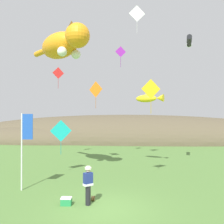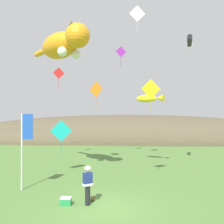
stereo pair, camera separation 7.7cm
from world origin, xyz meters
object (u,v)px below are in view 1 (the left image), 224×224
object	(u,v)px
kite_spool	(93,198)
picnic_cooler	(66,201)
kite_giant_cat	(63,44)
kite_diamond_violet	(121,52)
kite_diamond_teal	(61,131)
kite_fish_windsock	(149,98)
festival_attendant	(88,184)
kite_tube_streamer	(189,41)
kite_diamond_gold	(151,89)
kite_diamond_white	(137,14)
festival_banner_pole	(24,140)
kite_diamond_red	(58,73)
kite_diamond_orange	(96,90)

from	to	relation	value
kite_spool	picnic_cooler	bearing A→B (deg)	-150.01
kite_giant_cat	kite_diamond_violet	world-z (taller)	kite_diamond_violet
kite_diamond_teal	kite_diamond_violet	size ratio (longest dim) A/B	1.27
kite_fish_windsock	festival_attendant	bearing A→B (deg)	-111.01
picnic_cooler	kite_giant_cat	distance (m)	10.20
picnic_cooler	kite_diamond_violet	distance (m)	14.97
kite_diamond_violet	kite_tube_streamer	bearing A→B (deg)	-35.34
kite_diamond_gold	kite_giant_cat	bearing A→B (deg)	170.58
kite_giant_cat	kite_diamond_gold	distance (m)	6.65
festival_attendant	kite_diamond_gold	bearing A→B (deg)	51.95
picnic_cooler	kite_tube_streamer	size ratio (longest dim) A/B	0.24
kite_giant_cat	kite_diamond_white	world-z (taller)	kite_diamond_white
festival_banner_pole	kite_diamond_gold	size ratio (longest dim) A/B	2.00
festival_attendant	picnic_cooler	xyz separation A→B (m)	(-0.99, -0.11, -0.77)
kite_spool	kite_diamond_white	distance (m)	14.01
festival_attendant	kite_diamond_violet	distance (m)	14.30
kite_giant_cat	kite_diamond_red	size ratio (longest dim) A/B	2.60
kite_fish_windsock	kite_diamond_white	xyz separation A→B (m)	(-0.97, -0.88, 6.45)
picnic_cooler	kite_giant_cat	size ratio (longest dim) A/B	0.10
kite_diamond_orange	kite_diamond_red	size ratio (longest dim) A/B	1.14
kite_fish_windsock	kite_diamond_white	distance (m)	6.58
kite_spool	kite_diamond_gold	xyz separation A→B (m)	(3.00, 3.48, 5.58)
kite_tube_streamer	kite_diamond_teal	size ratio (longest dim) A/B	0.87
festival_attendant	kite_diamond_orange	bearing A→B (deg)	96.50
kite_diamond_red	kite_tube_streamer	bearing A→B (deg)	-19.47
kite_spool	kite_giant_cat	size ratio (longest dim) A/B	0.05
kite_fish_windsock	kite_diamond_orange	size ratio (longest dim) A/B	1.03
kite_tube_streamer	kite_diamond_gold	world-z (taller)	kite_tube_streamer
kite_spool	kite_diamond_red	bearing A→B (deg)	115.03
picnic_cooler	kite_diamond_red	size ratio (longest dim) A/B	0.25
picnic_cooler	kite_diamond_violet	size ratio (longest dim) A/B	0.26
festival_banner_pole	kite_diamond_orange	bearing A→B (deg)	69.26
picnic_cooler	kite_diamond_gold	world-z (taller)	kite_diamond_gold
picnic_cooler	kite_tube_streamer	world-z (taller)	kite_tube_streamer
kite_diamond_teal	kite_diamond_white	distance (m)	10.58
festival_attendant	kite_diamond_orange	xyz separation A→B (m)	(-1.07, 9.36, 5.32)
festival_attendant	kite_fish_windsock	size ratio (longest dim) A/B	0.76
kite_spool	kite_tube_streamer	distance (m)	13.19
kite_diamond_teal	kite_diamond_gold	bearing A→B (deg)	-15.81
festival_banner_pole	kite_diamond_violet	bearing A→B (deg)	62.45
picnic_cooler	kite_diamond_teal	xyz separation A→B (m)	(-1.99, 5.86, 2.83)
kite_diamond_red	kite_giant_cat	bearing A→B (deg)	-70.30
kite_tube_streamer	kite_diamond_gold	xyz separation A→B (m)	(-3.05, -3.40, -3.90)
kite_fish_windsock	kite_diamond_violet	world-z (taller)	kite_diamond_violet
kite_giant_cat	kite_diamond_white	bearing A→B (deg)	29.42
festival_banner_pole	kite_diamond_teal	bearing A→B (deg)	76.66
festival_attendant	kite_diamond_teal	distance (m)	6.80
festival_attendant	kite_diamond_white	xyz separation A→B (m)	(2.36, 7.79, 10.96)
kite_spool	kite_diamond_teal	world-z (taller)	kite_diamond_teal
kite_diamond_gold	kite_fish_windsock	bearing A→B (deg)	87.77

